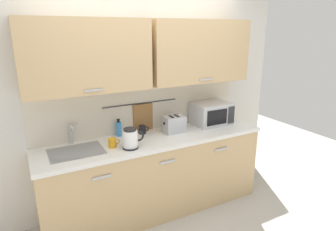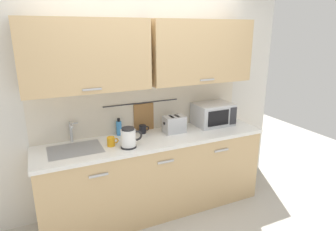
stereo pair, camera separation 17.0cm
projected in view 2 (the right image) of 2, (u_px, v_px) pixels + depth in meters
ground at (166, 223)px, 3.19m from camera, size 8.00×8.00×0.00m
counter_unit at (154, 174)px, 3.31m from camera, size 2.53×0.64×0.90m
back_wall_assembly at (145, 78)px, 3.21m from camera, size 3.70×0.41×2.50m
sink_faucet at (71, 129)px, 3.01m from camera, size 0.09×0.17×0.22m
microwave at (213, 114)px, 3.58m from camera, size 0.46×0.35×0.27m
electric_kettle at (129, 138)px, 2.89m from camera, size 0.23×0.16×0.21m
dish_soap_bottle at (119, 128)px, 3.24m from camera, size 0.06×0.06×0.20m
mug_near_sink at (111, 141)px, 2.94m from camera, size 0.12×0.08×0.09m
toaster at (174, 124)px, 3.33m from camera, size 0.26×0.17×0.19m
mug_by_kettle at (143, 129)px, 3.31m from camera, size 0.12×0.08×0.09m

